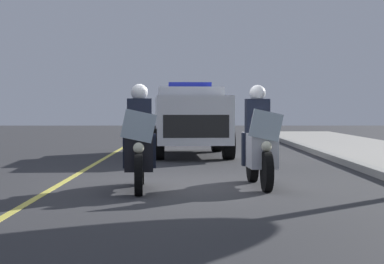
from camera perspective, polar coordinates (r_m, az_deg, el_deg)
The scene contains 5 objects.
ground_plane at distance 11.64m, azimuth 0.00°, elevation -4.49°, with size 80.00×80.00×0.00m, color #333335.
lane_stripe_center at distance 11.85m, azimuth -11.18°, elevation -4.39°, with size 48.00×0.12×0.01m, color #E0D14C.
police_motorcycle_lead_left at distance 10.92m, azimuth -4.49°, elevation -1.24°, with size 2.14×0.61×1.72m.
police_motorcycle_lead_right at distance 11.39m, azimuth 5.70°, elevation -1.11°, with size 2.14×0.61×1.72m.
police_suv at distance 18.83m, azimuth -0.17°, elevation 1.25°, with size 5.01×2.31×2.05m.
Camera 1 is at (11.56, -0.03, 1.32)m, focal length 62.97 mm.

